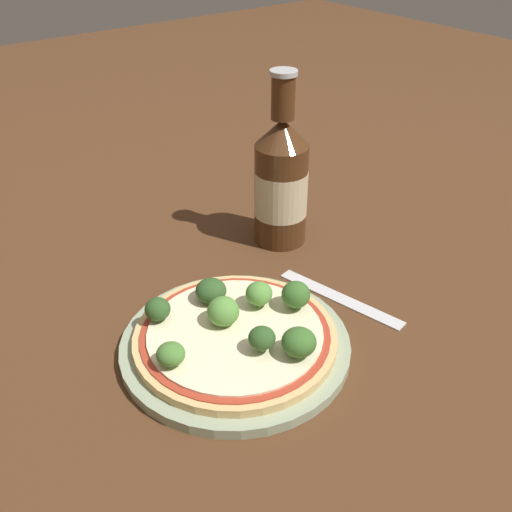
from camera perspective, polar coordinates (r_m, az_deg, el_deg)
ground_plane at (r=0.68m, az=-1.68°, el=-7.45°), size 3.00×3.00×0.00m
plate at (r=0.66m, az=-1.98°, el=-8.47°), size 0.25×0.25×0.01m
pizza at (r=0.65m, az=-1.99°, el=-7.62°), size 0.22×0.22×0.01m
broccoli_floret_0 at (r=0.68m, az=-4.31°, el=-3.32°), size 0.04×0.04×0.03m
broccoli_floret_1 at (r=0.64m, az=-3.04°, el=-5.37°), size 0.03×0.03×0.03m
broccoli_floret_2 at (r=0.67m, az=0.41°, el=-3.70°), size 0.03×0.03×0.03m
broccoli_floret_3 at (r=0.66m, az=-9.36°, el=-5.02°), size 0.03×0.03×0.03m
broccoli_floret_4 at (r=0.61m, az=0.56°, el=-7.83°), size 0.03×0.03×0.03m
broccoli_floret_5 at (r=0.61m, az=4.11°, el=-8.19°), size 0.04×0.04×0.03m
broccoli_floret_6 at (r=0.66m, az=3.82°, el=-3.70°), size 0.03×0.03×0.03m
broccoli_floret_7 at (r=0.60m, az=-8.13°, el=-9.25°), size 0.03×0.03×0.02m
beer_bottle at (r=0.81m, az=2.40°, el=7.12°), size 0.07×0.07×0.24m
fork at (r=0.74m, az=8.01°, el=-3.97°), size 0.05×0.17×0.00m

